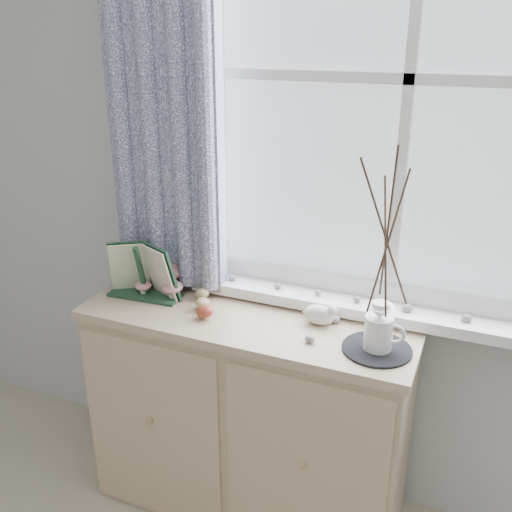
{
  "coord_description": "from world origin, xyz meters",
  "views": [
    {
      "loc": [
        0.57,
        0.11,
        1.79
      ],
      "look_at": [
        -0.1,
        1.7,
        1.1
      ],
      "focal_mm": 40.0,
      "sensor_mm": 36.0,
      "label": 1
    }
  ],
  "objects_px": {
    "sideboard": "(249,414)",
    "toadstool_cluster": "(166,277)",
    "botanical_book": "(139,272)",
    "twig_pitcher": "(387,234)"
  },
  "relations": [
    {
      "from": "sideboard",
      "to": "toadstool_cluster",
      "type": "xyz_separation_m",
      "value": [
        -0.36,
        0.05,
        0.49
      ]
    },
    {
      "from": "toadstool_cluster",
      "to": "sideboard",
      "type": "bearing_deg",
      "value": -7.68
    },
    {
      "from": "sideboard",
      "to": "toadstool_cluster",
      "type": "relative_size",
      "value": 6.26
    },
    {
      "from": "sideboard",
      "to": "toadstool_cluster",
      "type": "distance_m",
      "value": 0.61
    },
    {
      "from": "toadstool_cluster",
      "to": "twig_pitcher",
      "type": "relative_size",
      "value": 0.28
    },
    {
      "from": "botanical_book",
      "to": "toadstool_cluster",
      "type": "bearing_deg",
      "value": 52.75
    },
    {
      "from": "twig_pitcher",
      "to": "toadstool_cluster",
      "type": "bearing_deg",
      "value": 163.36
    },
    {
      "from": "botanical_book",
      "to": "toadstool_cluster",
      "type": "distance_m",
      "value": 0.12
    },
    {
      "from": "botanical_book",
      "to": "twig_pitcher",
      "type": "xyz_separation_m",
      "value": [
        0.89,
        -0.02,
        0.28
      ]
    },
    {
      "from": "sideboard",
      "to": "toadstool_cluster",
      "type": "bearing_deg",
      "value": 172.32
    }
  ]
}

